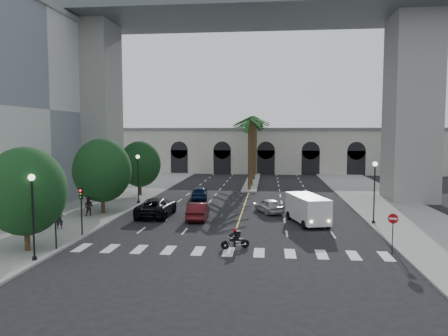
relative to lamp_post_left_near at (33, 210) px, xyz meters
The scene contains 30 objects.
ground 12.86m from the lamp_post_left_near, 23.68° to the left, with size 140.00×140.00×0.00m, color black.
sidewalk_left 20.56m from the lamp_post_left_near, 100.20° to the left, with size 8.00×100.00×0.15m, color gray.
sidewalk_right 33.27m from the lamp_post_left_near, 37.15° to the left, with size 8.00×100.00×0.15m, color gray.
median 44.59m from the lamp_post_left_near, 75.15° to the left, with size 2.00×24.00×0.20m, color gray.
pier_building 61.08m from the lamp_post_left_near, 79.24° to the left, with size 71.00×10.50×8.50m.
bridge 34.39m from the lamp_post_left_near, 61.23° to the left, with size 75.00×13.00×26.00m.
palm_a 35.40m from the lamp_post_left_near, 70.94° to the left, with size 3.20×3.20×10.30m.
palm_b 39.23m from the lamp_post_left_near, 72.73° to the left, with size 3.20×3.20×10.60m.
palm_c 42.88m from the lamp_post_left_near, 74.72° to the left, with size 3.20×3.20×10.10m.
palm_d 46.90m from the lamp_post_left_near, 75.60° to the left, with size 3.20×3.20×10.90m.
palm_e 50.64m from the lamp_post_left_near, 77.01° to the left, with size 3.20×3.20×10.40m.
palm_f 54.61m from the lamp_post_left_near, 77.65° to the left, with size 3.20×3.20×10.70m.
street_tree_near 2.68m from the lamp_post_left_near, 128.66° to the left, with size 5.20×5.20×6.89m.
street_tree_mid 15.12m from the lamp_post_left_near, 96.09° to the left, with size 5.44×5.44×7.21m.
street_tree_far 27.06m from the lamp_post_left_near, 93.39° to the left, with size 5.04×5.04×6.68m.
lamp_post_left_near is the anchor object (origin of this frame).
lamp_post_left_far 21.00m from the lamp_post_left_near, 90.00° to the left, with size 0.40×0.40×5.35m.
lamp_post_right 26.25m from the lamp_post_left_near, 29.69° to the left, with size 0.40×0.40×5.35m.
traffic_signal_near 2.60m from the lamp_post_left_near, 87.71° to the left, with size 0.25×0.18×3.65m.
traffic_signal_far 6.54m from the lamp_post_left_near, 89.12° to the left, with size 0.25×0.18×3.65m.
motorcycle_rider 12.87m from the lamp_post_left_near, 20.19° to the left, with size 1.87×0.82×1.42m.
car_a 22.56m from the lamp_post_left_near, 51.30° to the left, with size 1.66×4.13×1.41m, color #BCBBC1.
car_b 15.85m from the lamp_post_left_near, 60.44° to the left, with size 1.62×4.66×1.53m, color #4A0E14.
car_c 15.42m from the lamp_post_left_near, 76.26° to the left, with size 2.84×6.16×1.71m, color black.
car_d 28.32m from the lamp_post_left_near, 51.27° to the left, with size 2.12×5.21×1.51m, color slate.
car_e 25.92m from the lamp_post_left_near, 76.59° to the left, with size 1.83×4.54×1.55m, color #0E2143.
cargo_van 21.63m from the lamp_post_left_near, 36.60° to the left, with size 3.53×5.99×2.40m.
pedestrian_a 8.88m from the lamp_post_left_near, 106.99° to the left, with size 0.57×0.38×1.57m, color black.
pedestrian_b 13.70m from the lamp_post_left_near, 99.68° to the left, with size 0.86×0.67×1.77m, color black.
do_not_enter_sign 22.31m from the lamp_post_left_near, 10.42° to the left, with size 0.62×0.24×2.65m.
Camera 1 is at (2.61, -29.36, 7.89)m, focal length 35.00 mm.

